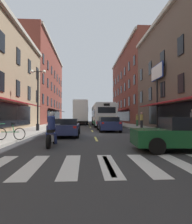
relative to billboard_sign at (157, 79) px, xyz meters
name	(u,v)px	position (x,y,z in m)	size (l,w,h in m)	color
ground_plane	(94,134)	(-7.05, -4.55, -5.49)	(34.80, 80.00, 0.10)	#333335
lane_centre_dashes	(94,134)	(-7.05, -4.80, -5.44)	(0.14, 73.90, 0.01)	#DBCC4C
crosswalk_near	(108,165)	(-7.05, -14.55, -5.44)	(7.10, 2.80, 0.01)	silver
sidewalk_left	(20,133)	(-12.95, -4.55, -5.37)	(3.00, 80.00, 0.14)	#A39E93
sidewalk_right	(164,133)	(-1.15, -4.55, -5.37)	(3.00, 80.00, 0.14)	#A39E93
billboard_sign	(157,79)	(0.00, 0.00, 0.00)	(0.40, 3.18, 6.87)	black
transit_bus	(102,115)	(-5.27, 8.04, -3.80)	(2.67, 12.51, 3.13)	white
box_truck	(81,113)	(-8.49, 13.65, -3.34)	(2.51, 7.68, 4.09)	white
sedan_near	(65,127)	(-9.14, -6.29, -4.79)	(2.03, 4.24, 1.26)	navy
sedan_mid	(83,120)	(-8.28, 21.85, -4.79)	(2.01, 4.28, 1.26)	#515154
sedan_far	(108,124)	(-5.50, -1.80, -4.74)	(1.98, 4.71, 1.36)	navy
sedan_rear	(192,134)	(-3.29, -12.47, -4.74)	(4.87, 2.12, 1.39)	#144723
motorcycle_rider	(52,131)	(-9.31, -10.97, -4.74)	(0.62, 2.07, 1.66)	black
bicycle_near	(10,133)	(-11.81, -9.47, -4.94)	(1.71, 0.48, 0.91)	black
pedestrian_mid	(137,120)	(-0.75, 5.27, -4.45)	(0.36, 0.36, 1.67)	#33663F
pedestrian_far	(142,120)	(-1.39, 1.09, -4.40)	(0.36, 0.36, 1.76)	black
street_lamp_twin	(38,97)	(-12.04, -2.47, -2.25)	(1.42, 0.32, 5.53)	black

